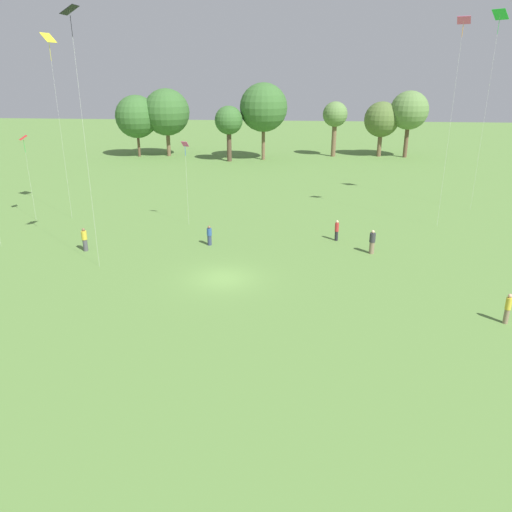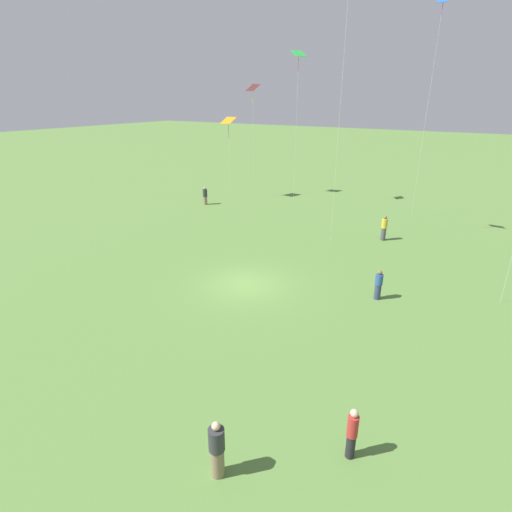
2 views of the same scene
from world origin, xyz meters
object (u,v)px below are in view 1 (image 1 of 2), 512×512
person_2 (85,240)px  kite_0 (463,31)px  kite_8 (499,21)px  person_0 (209,236)px  kite_4 (49,45)px  person_4 (508,308)px  kite_5 (71,23)px  person_5 (372,242)px  kite_6 (185,149)px  kite_9 (24,142)px  person_1 (337,230)px

person_2 → kite_0: bearing=88.2°
person_2 → kite_8: size_ratio=0.10×
person_2 → person_0: bearing=83.7°
kite_4 → person_4: bearing=-55.6°
kite_5 → person_4: bearing=122.6°
person_5 → kite_8: bearing=-129.1°
kite_5 → kite_0: bearing=161.4°
person_2 → kite_0: kite_0 is taller
kite_6 → person_2: bearing=114.7°
kite_6 → kite_5: bearing=133.8°
person_2 → kite_9: kite_9 is taller
person_5 → kite_4: size_ratio=0.11×
person_4 → kite_0: bearing=86.8°
person_0 → kite_9: size_ratio=0.21×
kite_0 → kite_6: bearing=68.3°
person_5 → kite_5: (-20.16, -4.78, 15.28)m
kite_8 → kite_9: 44.95m
kite_5 → kite_6: kite_5 is taller
person_5 → kite_6: 18.28m
person_5 → kite_4: kite_4 is taller
person_4 → kite_4: size_ratio=0.11×
person_0 → person_2: 9.84m
person_4 → kite_0: size_ratio=0.10×
kite_0 → kite_5: (-27.10, -12.90, -0.30)m
person_1 → kite_0: kite_0 is taller
kite_4 → person_2: bearing=-86.7°
person_5 → kite_6: bearing=-21.9°
kite_5 → kite_9: bearing=-90.2°
person_4 → kite_4: (-34.03, 18.53, 14.62)m
kite_0 → kite_9: bearing=66.3°
person_0 → person_4: bearing=-118.1°
kite_5 → kite_6: bearing=-154.4°
person_0 → person_5: 13.03m
person_1 → kite_5: size_ratio=0.10×
person_1 → person_4: 16.53m
person_5 → kite_9: (-31.09, 6.61, 6.46)m
person_5 → person_2: bearing=3.8°
person_2 → kite_4: (-5.31, 9.06, 14.61)m
person_1 → person_2: (-19.98, -4.55, 0.03)m
kite_8 → kite_9: size_ratio=2.36×
kite_0 → kite_9: kite_0 is taller
person_0 → person_1: 10.66m
person_4 → kite_8: kite_8 is taller
person_2 → person_5: size_ratio=0.99×
person_0 → person_2: size_ratio=0.88×
person_1 → kite_5: 24.57m
person_5 → kite_9: 32.43m
person_0 → kite_9: (-18.09, 5.84, 6.58)m
person_0 → person_1: size_ratio=0.93×
kite_0 → kite_5: kite_0 is taller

